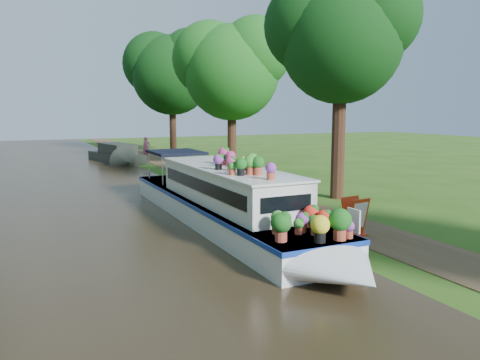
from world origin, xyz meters
name	(u,v)px	position (x,y,z in m)	size (l,w,h in m)	color
ground	(297,223)	(0.00, 0.00, 0.00)	(100.00, 100.00, 0.00)	#274B12
canal_water	(107,245)	(-6.00, 0.00, 0.01)	(10.00, 100.00, 0.02)	black
towpath	(328,219)	(1.20, 0.00, 0.01)	(2.20, 100.00, 0.03)	#483622
plant_boat	(228,200)	(-2.25, 0.45, 0.85)	(2.29, 13.52, 2.28)	silver
tree_near_overhang	(340,33)	(3.79, 3.06, 6.60)	(5.52, 5.28, 8.99)	black
tree_near_mid	(231,65)	(4.48, 15.08, 6.44)	(6.90, 6.60, 9.40)	black
tree_near_far	(171,69)	(3.98, 26.09, 7.05)	(7.59, 7.26, 10.30)	black
second_boat	(117,155)	(-1.75, 20.62, 0.53)	(3.07, 7.01, 1.30)	black
sandwich_board	(355,218)	(0.63, -2.07, 0.52)	(0.71, 0.62, 1.09)	red
pedestrian_pink	(146,148)	(0.50, 21.34, 0.86)	(0.60, 0.39, 1.65)	#C55181
verge_plant	(238,200)	(-0.60, 3.26, 0.23)	(0.42, 0.36, 0.46)	#1E6421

